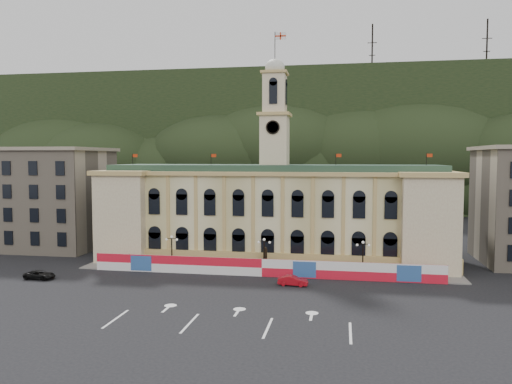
% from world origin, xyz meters
% --- Properties ---
extents(ground, '(260.00, 260.00, 0.00)m').
position_xyz_m(ground, '(0.00, 0.00, 0.00)').
color(ground, black).
rests_on(ground, ground).
extents(lane_markings, '(26.00, 10.00, 0.02)m').
position_xyz_m(lane_markings, '(0.00, -5.00, 0.00)').
color(lane_markings, white).
rests_on(lane_markings, ground).
extents(hill_ridge, '(230.00, 80.00, 64.00)m').
position_xyz_m(hill_ridge, '(0.03, 121.99, 19.48)').
color(hill_ridge, black).
rests_on(hill_ridge, ground).
extents(city_hall, '(56.20, 17.60, 37.10)m').
position_xyz_m(city_hall, '(0.00, 27.63, 7.85)').
color(city_hall, beige).
rests_on(city_hall, ground).
extents(side_building_left, '(21.00, 17.00, 18.60)m').
position_xyz_m(side_building_left, '(-43.00, 30.93, 9.33)').
color(side_building_left, tan).
rests_on(side_building_left, ground).
extents(hoarding_fence, '(50.00, 0.44, 2.50)m').
position_xyz_m(hoarding_fence, '(0.06, 15.07, 1.25)').
color(hoarding_fence, red).
rests_on(hoarding_fence, ground).
extents(pavement, '(56.00, 5.50, 0.16)m').
position_xyz_m(pavement, '(0.00, 17.75, 0.08)').
color(pavement, slate).
rests_on(pavement, ground).
extents(statue, '(1.40, 1.40, 3.72)m').
position_xyz_m(statue, '(0.00, 18.00, 1.19)').
color(statue, '#595651').
rests_on(statue, ground).
extents(lamp_left, '(1.96, 0.44, 5.15)m').
position_xyz_m(lamp_left, '(-14.00, 17.00, 3.07)').
color(lamp_left, black).
rests_on(lamp_left, ground).
extents(lamp_center, '(1.96, 0.44, 5.15)m').
position_xyz_m(lamp_center, '(0.00, 17.00, 3.07)').
color(lamp_center, black).
rests_on(lamp_center, ground).
extents(lamp_right, '(1.96, 0.44, 5.15)m').
position_xyz_m(lamp_right, '(14.00, 17.00, 3.07)').
color(lamp_right, black).
rests_on(lamp_right, ground).
extents(red_sedan, '(1.90, 4.10, 1.29)m').
position_xyz_m(red_sedan, '(4.82, 10.72, 0.64)').
color(red_sedan, '#A70B16').
rests_on(red_sedan, ground).
extents(black_suv, '(2.18, 4.36, 1.18)m').
position_xyz_m(black_suv, '(-30.00, 8.19, 0.59)').
color(black_suv, black).
rests_on(black_suv, ground).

